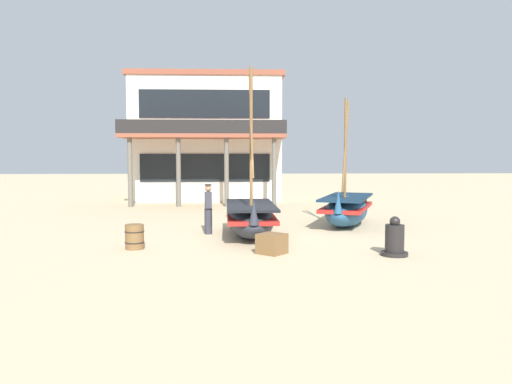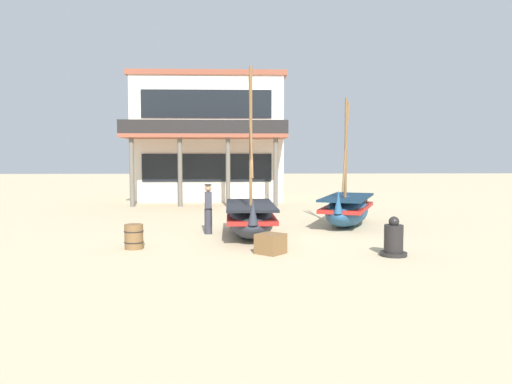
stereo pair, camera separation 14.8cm
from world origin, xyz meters
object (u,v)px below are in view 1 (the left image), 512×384
Objects in this scene: fishing_boat_centre_large at (347,209)px; fisherman_by_hull at (208,209)px; wooden_barrel at (135,237)px; cargo_crate at (272,244)px; capstan_winch at (395,240)px; fishing_boat_near_left at (250,218)px; harbor_building_main at (207,138)px.

fishing_boat_centre_large is 5.43m from fisherman_by_hull.
cargo_crate is (3.82, -0.83, -0.08)m from wooden_barrel.
fishing_boat_centre_large is at bearing 89.82° from capstan_winch.
wooden_barrel is (-7.03, 1.23, -0.06)m from capstan_winch.
capstan_winch is at bearing -37.44° from fisherman_by_hull.
cargo_crate is at bearing 172.83° from capstan_winch.
fishing_boat_near_left is 3.20× the size of fisherman_by_hull.
capstan_winch is at bearing -71.87° from harbor_building_main.
capstan_winch is 1.61× the size of cargo_crate.
fishing_boat_near_left reaches higher than fishing_boat_centre_large.
fishing_boat_near_left is 7.71× the size of wooden_barrel.
harbor_building_main reaches higher than capstan_winch.
harbor_building_main is (-5.88, 12.20, 3.12)m from fishing_boat_centre_large.
wooden_barrel is at bearing -93.99° from harbor_building_main.
fishing_boat_near_left is at bearing -147.02° from fishing_boat_centre_large.
fishing_boat_centre_large reaches higher than fisherman_by_hull.
capstan_winch is (3.69, -3.30, -0.19)m from fishing_boat_near_left.
fisherman_by_hull is 14.33m from harbor_building_main.
cargo_crate is at bearing -61.69° from fisherman_by_hull.
fishing_boat_near_left is 3.94m from wooden_barrel.
harbor_building_main is at bearing 108.13° from capstan_winch.
fisherman_by_hull is at bearing -160.45° from fishing_boat_centre_large.
fisherman_by_hull is 2.60× the size of cargo_crate.
fishing_boat_near_left is 2.96m from cargo_crate.
capstan_winch is 1.49× the size of wooden_barrel.
fishing_boat_near_left is at bearing -22.93° from fisherman_by_hull.
cargo_crate is at bearing -121.30° from fishing_boat_centre_large.
harbor_building_main reaches higher than fisherman_by_hull.
fishing_boat_near_left is 4.96m from capstan_winch.
fishing_boat_near_left is 1.54m from fisherman_by_hull.
cargo_crate is (1.88, -3.49, -0.56)m from fisherman_by_hull.
fishing_boat_near_left reaches higher than fisherman_by_hull.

